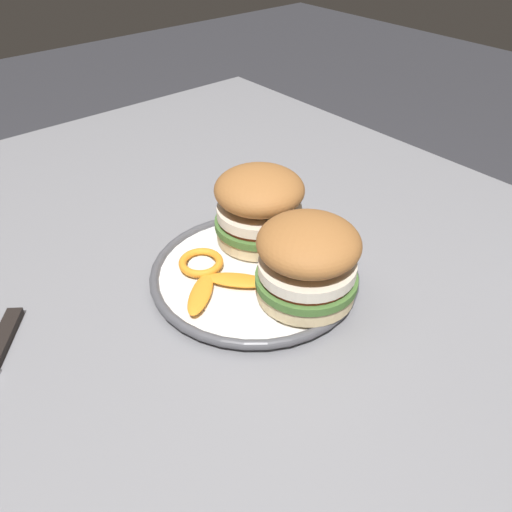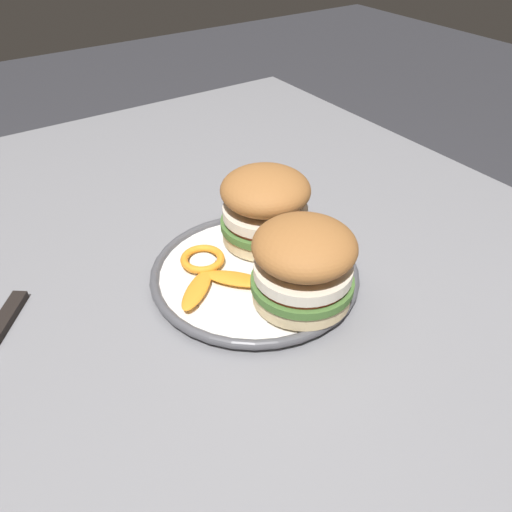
{
  "view_description": "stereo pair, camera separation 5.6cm",
  "coord_description": "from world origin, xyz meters",
  "px_view_note": "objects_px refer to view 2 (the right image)",
  "views": [
    {
      "loc": [
        -0.4,
        0.34,
        1.2
      ],
      "look_at": [
        -0.0,
        0.0,
        0.81
      ],
      "focal_mm": 37.0,
      "sensor_mm": 36.0,
      "label": 1
    },
    {
      "loc": [
        -0.44,
        0.29,
        1.2
      ],
      "look_at": [
        -0.0,
        0.0,
        0.81
      ],
      "focal_mm": 37.0,
      "sensor_mm": 36.0,
      "label": 2
    }
  ],
  "objects_px": {
    "dining_table": "(255,334)",
    "dinner_plate": "(256,275)",
    "sandwich_half_left": "(265,205)",
    "sandwich_half_right": "(303,263)"
  },
  "relations": [
    {
      "from": "dining_table",
      "to": "dinner_plate",
      "type": "bearing_deg",
      "value": 173.91
    },
    {
      "from": "dinner_plate",
      "to": "sandwich_half_left",
      "type": "height_order",
      "value": "sandwich_half_left"
    },
    {
      "from": "dining_table",
      "to": "sandwich_half_right",
      "type": "height_order",
      "value": "sandwich_half_right"
    },
    {
      "from": "dinner_plate",
      "to": "sandwich_half_right",
      "type": "bearing_deg",
      "value": -167.93
    },
    {
      "from": "sandwich_half_left",
      "to": "dinner_plate",
      "type": "bearing_deg",
      "value": 136.54
    },
    {
      "from": "sandwich_half_left",
      "to": "sandwich_half_right",
      "type": "xyz_separation_m",
      "value": [
        -0.13,
        0.04,
        0.0
      ]
    },
    {
      "from": "dinner_plate",
      "to": "sandwich_half_left",
      "type": "relative_size",
      "value": 1.82
    },
    {
      "from": "dinner_plate",
      "to": "sandwich_half_left",
      "type": "bearing_deg",
      "value": -43.46
    },
    {
      "from": "dining_table",
      "to": "sandwich_half_left",
      "type": "distance_m",
      "value": 0.18
    },
    {
      "from": "dinner_plate",
      "to": "sandwich_half_right",
      "type": "xyz_separation_m",
      "value": [
        -0.07,
        -0.02,
        0.06
      ]
    }
  ]
}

